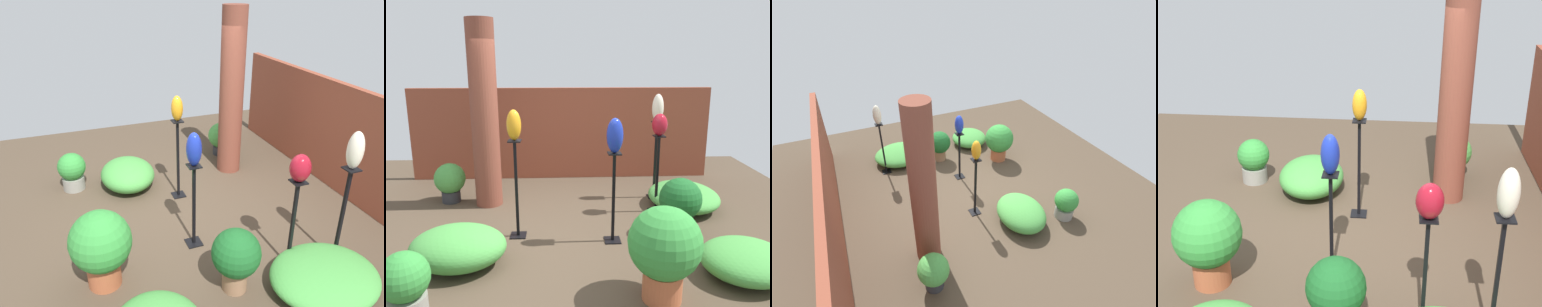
% 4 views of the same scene
% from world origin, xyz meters
% --- Properties ---
extents(ground_plane, '(8.00, 8.00, 0.00)m').
position_xyz_m(ground_plane, '(0.00, 0.00, 0.00)').
color(ground_plane, '#4C3D2D').
extents(brick_pillar, '(0.41, 0.41, 2.80)m').
position_xyz_m(brick_pillar, '(-1.15, 1.24, 1.40)').
color(brick_pillar, brown).
rests_on(brick_pillar, ground).
extents(pedestal_amber, '(0.20, 0.20, 1.27)m').
position_xyz_m(pedestal_amber, '(-0.58, 0.10, 0.58)').
color(pedestal_amber, black).
rests_on(pedestal_amber, ground).
extents(pedestal_cobalt, '(0.20, 0.20, 1.14)m').
position_xyz_m(pedestal_cobalt, '(0.62, -0.10, 0.52)').
color(pedestal_cobalt, black).
rests_on(pedestal_cobalt, ground).
extents(pedestal_ruby, '(0.20, 0.20, 1.16)m').
position_xyz_m(pedestal_ruby, '(1.40, 0.82, 0.53)').
color(pedestal_ruby, black).
rests_on(pedestal_ruby, ground).
extents(pedestal_ivory, '(0.20, 0.20, 1.27)m').
position_xyz_m(pedestal_ivory, '(1.51, 1.42, 0.58)').
color(pedestal_ivory, black).
rests_on(pedestal_ivory, ground).
extents(art_vase_amber, '(0.18, 0.17, 0.38)m').
position_xyz_m(art_vase_amber, '(-0.58, 0.10, 1.46)').
color(art_vase_amber, orange).
rests_on(art_vase_amber, pedestal_amber).
extents(art_vase_cobalt, '(0.20, 0.19, 0.42)m').
position_xyz_m(art_vase_cobalt, '(0.62, -0.10, 1.35)').
color(art_vase_cobalt, '#192D9E').
rests_on(art_vase_cobalt, pedestal_cobalt).
extents(art_vase_ruby, '(0.22, 0.24, 0.32)m').
position_xyz_m(art_vase_ruby, '(1.40, 0.82, 1.32)').
color(art_vase_ruby, maroon).
rests_on(art_vase_ruby, pedestal_ruby).
extents(art_vase_ivory, '(0.18, 0.18, 0.44)m').
position_xyz_m(art_vase_ivory, '(1.51, 1.42, 1.48)').
color(art_vase_ivory, beige).
rests_on(art_vase_ivory, pedestal_ivory).
extents(potted_plant_mid_right, '(0.69, 0.69, 0.93)m').
position_xyz_m(potted_plant_mid_right, '(0.93, -1.29, 0.54)').
color(potted_plant_mid_right, '#B25B38').
rests_on(potted_plant_mid_right, ground).
extents(potted_plant_front_right, '(0.54, 0.54, 0.76)m').
position_xyz_m(potted_plant_front_right, '(1.51, 0.05, 0.45)').
color(potted_plant_front_right, '#936B4C').
rests_on(potted_plant_front_right, ground).
extents(potted_plant_walkway_edge, '(0.44, 0.44, 0.62)m').
position_xyz_m(potted_plant_walkway_edge, '(-1.38, -1.44, 0.34)').
color(potted_plant_walkway_edge, gray).
rests_on(potted_plant_walkway_edge, ground).
extents(potted_plant_near_pillar, '(0.48, 0.48, 0.63)m').
position_xyz_m(potted_plant_near_pillar, '(-1.78, 1.37, 0.35)').
color(potted_plant_near_pillar, '#2D2D33').
rests_on(potted_plant_near_pillar, ground).
extents(foliage_bed_west, '(1.05, 0.87, 0.44)m').
position_xyz_m(foliage_bed_west, '(-1.15, -0.59, 0.22)').
color(foliage_bed_west, '#479942').
rests_on(foliage_bed_west, ground).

